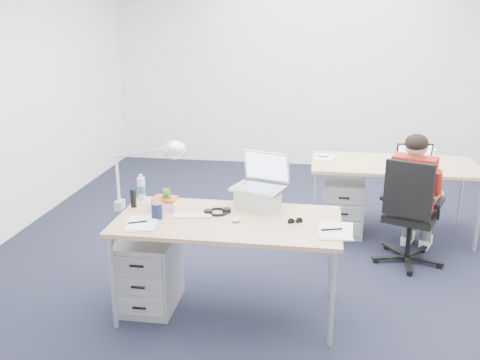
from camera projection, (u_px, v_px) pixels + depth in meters
The scene contains 24 objects.
floor at pixel (313, 270), 4.65m from camera, with size 7.00×7.00×0.00m, color black.
room at pixel (322, 70), 4.15m from camera, with size 6.02×7.02×2.80m.
desk_near at pixel (228, 225), 3.82m from camera, with size 1.60×0.80×0.73m.
desk_far at pixel (394, 168), 5.27m from camera, with size 1.60×0.80×0.73m.
office_chair at pixel (408, 234), 4.72m from camera, with size 0.80×0.80×0.98m.
seated_person at pixel (415, 196), 4.77m from camera, with size 0.52×0.70×1.16m.
drawer_pedestal_near at pixel (150, 272), 4.02m from camera, with size 0.40×0.50×0.55m, color #A4A8A9.
drawer_pedestal_far at pixel (342, 206), 5.42m from camera, with size 0.40×0.50×0.55m, color #A4A8A9.
silver_laptop at pixel (258, 182), 4.00m from camera, with size 0.38×0.30×0.40m, color silver, non-canonical shape.
wireless_keyboard at pixel (193, 215), 3.87m from camera, with size 0.28×0.11×0.01m, color white.
computer_mouse at pixel (236, 219), 3.76m from camera, with size 0.06×0.09×0.03m, color white.
headphones at pixel (218, 211), 3.92m from camera, with size 0.20×0.16×0.03m, color black, non-canonical shape.
can_koozie at pixel (157, 210), 3.81m from camera, with size 0.08×0.08×0.13m, color #141F3F.
water_bottle at pixel (141, 187), 4.20m from camera, with size 0.06×0.06×0.20m, color silver.
bear_figurine at pixel (167, 198), 4.00m from camera, with size 0.09×0.07×0.16m, color #33671B, non-canonical shape.
book_stack at pixel (165, 203), 4.02m from camera, with size 0.19×0.14×0.08m, color silver.
cordless_phone at pixel (133, 198), 4.03m from camera, with size 0.04×0.02×0.14m, color black.
papers_left at pixel (141, 224), 3.72m from camera, with size 0.20×0.29×0.01m, color #EBC988.
papers_right at pixel (335, 231), 3.59m from camera, with size 0.22×0.31×0.01m, color #EBC988.
sunglasses at pixel (295, 221), 3.74m from camera, with size 0.11×0.05×0.03m, color black, non-canonical shape.
desk_lamp at pixel (140, 174), 3.90m from camera, with size 0.50×0.18×0.57m, color silver, non-canonical shape.
dark_laptop at pixel (417, 157), 5.00m from camera, with size 0.34×0.33×0.25m, color black, non-canonical shape.
far_cup at pixel (432, 154), 5.41m from camera, with size 0.07×0.07×0.10m, color white.
far_papers at pixel (325, 158), 5.46m from camera, with size 0.18×0.26×0.01m, color white.
Camera 1 is at (0.01, -4.26, 2.12)m, focal length 40.00 mm.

